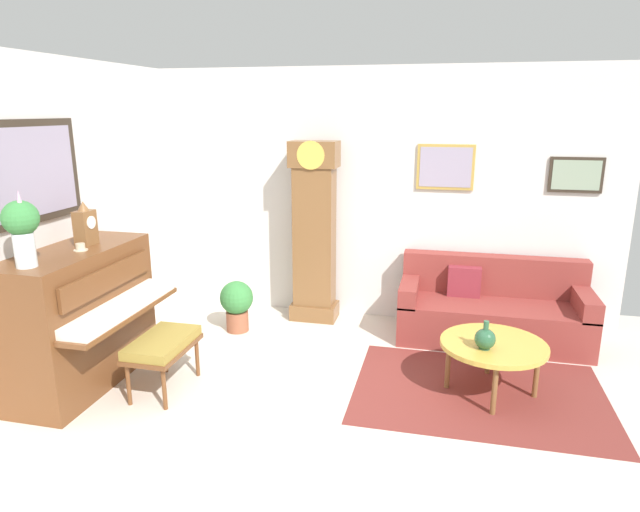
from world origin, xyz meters
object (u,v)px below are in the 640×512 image
at_px(piano, 81,317).
at_px(mantel_clock, 85,225).
at_px(flower_vase, 21,226).
at_px(piano_bench, 163,346).
at_px(couch, 492,310).
at_px(grandfather_clock, 314,237).
at_px(coffee_table, 493,346).
at_px(potted_plant, 237,303).
at_px(green_jug, 485,339).
at_px(teacup, 81,248).

distance_m(piano, mantel_clock, 0.79).
distance_m(piano, flower_vase, 1.05).
distance_m(piano_bench, flower_vase, 1.45).
distance_m(piano, couch, 3.99).
bearing_deg(grandfather_clock, piano_bench, -113.80).
distance_m(couch, coffee_table, 1.21).
bearing_deg(piano_bench, potted_plant, 84.94).
height_order(piano_bench, coffee_table, piano_bench).
height_order(grandfather_clock, mantel_clock, grandfather_clock).
xyz_separation_m(piano, coffee_table, (3.47, 0.61, -0.18)).
bearing_deg(potted_plant, couch, 8.81).
bearing_deg(flower_vase, mantel_clock, 89.96).
bearing_deg(green_jug, piano, -172.10).
bearing_deg(piano_bench, teacup, -177.61).
height_order(piano, mantel_clock, mantel_clock).
distance_m(piano_bench, grandfather_clock, 2.19).
height_order(grandfather_clock, flower_vase, grandfather_clock).
height_order(teacup, green_jug, teacup).
xyz_separation_m(coffee_table, teacup, (-3.40, -0.61, 0.81)).
height_order(piano_bench, potted_plant, potted_plant).
distance_m(flower_vase, green_jug, 3.66).
relative_size(flower_vase, potted_plant, 1.04).
bearing_deg(flower_vase, piano_bench, 36.71).
height_order(teacup, potted_plant, teacup).
relative_size(mantel_clock, green_jug, 1.58).
xyz_separation_m(couch, green_jug, (-0.15, -1.35, 0.23)).
bearing_deg(flower_vase, couch, 33.50).
bearing_deg(mantel_clock, flower_vase, -90.04).
relative_size(mantel_clock, flower_vase, 0.66).
relative_size(grandfather_clock, mantel_clock, 5.34).
bearing_deg(couch, flower_vase, -146.50).
xyz_separation_m(coffee_table, flower_vase, (-3.47, -1.14, 1.10)).
bearing_deg(piano, potted_plant, 58.36).
distance_m(grandfather_clock, couch, 2.06).
relative_size(couch, green_jug, 7.92).
xyz_separation_m(piano, grandfather_clock, (1.60, 1.96, 0.35)).
xyz_separation_m(grandfather_clock, green_jug, (1.79, -1.49, -0.42)).
relative_size(piano_bench, couch, 0.37).
distance_m(flower_vase, teacup, 0.60).
height_order(flower_vase, potted_plant, flower_vase).
height_order(grandfather_clock, teacup, grandfather_clock).
distance_m(teacup, green_jug, 3.41).
bearing_deg(mantel_clock, piano_bench, -12.27).
height_order(couch, mantel_clock, mantel_clock).
relative_size(piano, mantel_clock, 3.79).
bearing_deg(coffee_table, teacup, -169.79).
bearing_deg(coffee_table, couch, 86.66).
bearing_deg(coffee_table, piano, -170.00).
xyz_separation_m(couch, potted_plant, (-2.68, -0.41, 0.01)).
bearing_deg(grandfather_clock, piano, -129.12).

